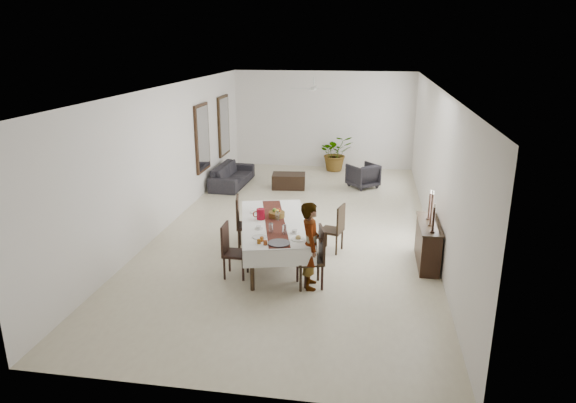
{
  "coord_description": "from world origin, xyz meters",
  "views": [
    {
      "loc": [
        1.59,
        -11.14,
        4.18
      ],
      "look_at": [
        0.01,
        -1.4,
        1.05
      ],
      "focal_mm": 32.0,
      "sensor_mm": 36.0,
      "label": 1
    }
  ],
  "objects_px": {
    "red_pitcher": "(261,214)",
    "woman": "(311,245)",
    "sideboard_body": "(428,244)",
    "dining_table_top": "(275,224)",
    "sofa": "(232,175)"
  },
  "relations": [
    {
      "from": "red_pitcher",
      "to": "sideboard_body",
      "type": "bearing_deg",
      "value": 4.06
    },
    {
      "from": "woman",
      "to": "sofa",
      "type": "distance_m",
      "value": 6.96
    },
    {
      "from": "woman",
      "to": "sideboard_body",
      "type": "bearing_deg",
      "value": -66.78
    },
    {
      "from": "dining_table_top",
      "to": "sideboard_body",
      "type": "distance_m",
      "value": 2.98
    },
    {
      "from": "dining_table_top",
      "to": "sofa",
      "type": "height_order",
      "value": "dining_table_top"
    },
    {
      "from": "red_pitcher",
      "to": "woman",
      "type": "bearing_deg",
      "value": -44.31
    },
    {
      "from": "sideboard_body",
      "to": "sofa",
      "type": "xyz_separation_m",
      "value": [
        -5.21,
        4.9,
        -0.1
      ]
    },
    {
      "from": "red_pitcher",
      "to": "sideboard_body",
      "type": "distance_m",
      "value": 3.28
    },
    {
      "from": "woman",
      "to": "sofa",
      "type": "bearing_deg",
      "value": 17.78
    },
    {
      "from": "sideboard_body",
      "to": "sofa",
      "type": "relative_size",
      "value": 0.64
    },
    {
      "from": "woman",
      "to": "sofa",
      "type": "relative_size",
      "value": 0.74
    },
    {
      "from": "dining_table_top",
      "to": "sideboard_body",
      "type": "relative_size",
      "value": 1.9
    },
    {
      "from": "dining_table_top",
      "to": "sofa",
      "type": "relative_size",
      "value": 1.22
    },
    {
      "from": "woman",
      "to": "sideboard_body",
      "type": "height_order",
      "value": "woman"
    },
    {
      "from": "woman",
      "to": "sofa",
      "type": "xyz_separation_m",
      "value": [
        -3.1,
        6.22,
        -0.47
      ]
    }
  ]
}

